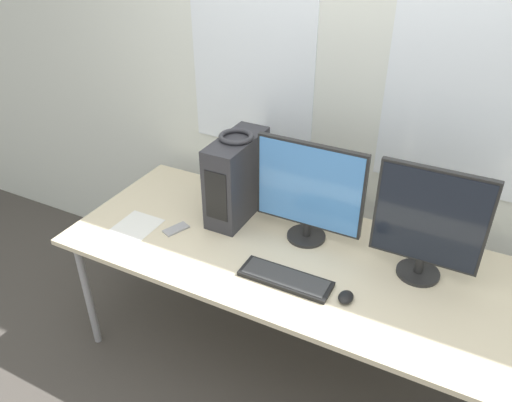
% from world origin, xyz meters
% --- Properties ---
extents(wall_back, '(8.00, 0.07, 2.70)m').
position_xyz_m(wall_back, '(0.00, 1.06, 1.35)').
color(wall_back, silver).
rests_on(wall_back, ground_plane).
extents(desk, '(2.34, 0.93, 0.76)m').
position_xyz_m(desk, '(0.00, 0.47, 0.72)').
color(desk, beige).
rests_on(desk, ground_plane).
extents(pc_tower, '(0.17, 0.43, 0.45)m').
position_xyz_m(pc_tower, '(-0.44, 0.66, 0.99)').
color(pc_tower, '#2D2D33').
rests_on(pc_tower, desk).
extents(headphones, '(0.18, 0.18, 0.02)m').
position_xyz_m(headphones, '(-0.44, 0.66, 1.22)').
color(headphones, '#333338').
rests_on(headphones, pc_tower).
extents(monitor_main, '(0.55, 0.20, 0.53)m').
position_xyz_m(monitor_main, '(-0.02, 0.62, 1.04)').
color(monitor_main, black).
rests_on(monitor_main, desk).
extents(monitor_right_near, '(0.48, 0.20, 0.55)m').
position_xyz_m(monitor_right_near, '(0.55, 0.59, 1.05)').
color(monitor_right_near, black).
rests_on(monitor_right_near, desk).
extents(keyboard, '(0.43, 0.14, 0.02)m').
position_xyz_m(keyboard, '(0.02, 0.27, 0.77)').
color(keyboard, black).
rests_on(keyboard, desk).
extents(mouse, '(0.06, 0.09, 0.03)m').
position_xyz_m(mouse, '(0.31, 0.27, 0.78)').
color(mouse, black).
rests_on(mouse, desk).
extents(cell_phone, '(0.11, 0.15, 0.01)m').
position_xyz_m(cell_phone, '(-0.65, 0.37, 0.77)').
color(cell_phone, '#99999E').
rests_on(cell_phone, desk).
extents(paper_sheet_left, '(0.21, 0.30, 0.00)m').
position_xyz_m(paper_sheet_left, '(-0.86, 0.27, 0.76)').
color(paper_sheet_left, white).
rests_on(paper_sheet_left, desk).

